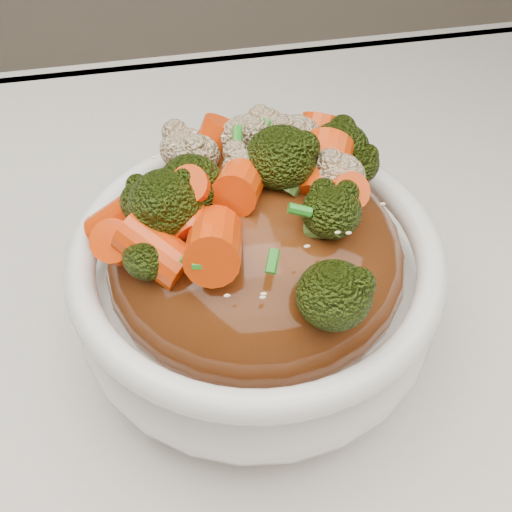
{
  "coord_description": "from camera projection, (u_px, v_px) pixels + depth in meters",
  "views": [
    {
      "loc": [
        -0.03,
        -0.23,
        1.14
      ],
      "look_at": [
        0.02,
        0.05,
        0.83
      ],
      "focal_mm": 50.0,
      "sensor_mm": 36.0,
      "label": 1
    }
  ],
  "objects": [
    {
      "name": "bowl",
      "position": [
        256.0,
        292.0,
        0.45
      ],
      "size": [
        0.24,
        0.24,
        0.09
      ],
      "primitive_type": null,
      "rotation": [
        0.0,
        0.0,
        0.06
      ],
      "color": "white",
      "rests_on": "tablecloth"
    },
    {
      "name": "tablecloth",
      "position": [
        236.0,
        420.0,
        0.46
      ],
      "size": [
        1.2,
        0.8,
        0.04
      ],
      "primitive_type": "cube",
      "color": "silver",
      "rests_on": "dining_table"
    },
    {
      "name": "broccoli",
      "position": [
        256.0,
        179.0,
        0.38
      ],
      "size": [
        0.19,
        0.19,
        0.05
      ],
      "primitive_type": null,
      "rotation": [
        0.0,
        0.0,
        0.06
      ],
      "color": "black",
      "rests_on": "sauce_base"
    },
    {
      "name": "sauce_base",
      "position": [
        256.0,
        260.0,
        0.43
      ],
      "size": [
        0.19,
        0.19,
        0.1
      ],
      "primitive_type": "ellipsoid",
      "rotation": [
        0.0,
        0.0,
        0.06
      ],
      "color": "#53260E",
      "rests_on": "bowl"
    },
    {
      "name": "scallions",
      "position": [
        256.0,
        176.0,
        0.38
      ],
      "size": [
        0.14,
        0.14,
        0.02
      ],
      "primitive_type": null,
      "rotation": [
        0.0,
        0.0,
        0.06
      ],
      "color": "#21831E",
      "rests_on": "sauce_base"
    },
    {
      "name": "carrots",
      "position": [
        256.0,
        178.0,
        0.38
      ],
      "size": [
        0.19,
        0.19,
        0.05
      ],
      "primitive_type": null,
      "rotation": [
        0.0,
        0.0,
        0.06
      ],
      "color": "#EB4107",
      "rests_on": "sauce_base"
    },
    {
      "name": "sesame_seeds",
      "position": [
        256.0,
        176.0,
        0.38
      ],
      "size": [
        0.17,
        0.17,
        0.01
      ],
      "primitive_type": null,
      "rotation": [
        0.0,
        0.0,
        0.06
      ],
      "color": "beige",
      "rests_on": "sauce_base"
    },
    {
      "name": "cauliflower",
      "position": [
        256.0,
        182.0,
        0.38
      ],
      "size": [
        0.19,
        0.19,
        0.04
      ],
      "primitive_type": null,
      "rotation": [
        0.0,
        0.0,
        0.06
      ],
      "color": "beige",
      "rests_on": "sauce_base"
    }
  ]
}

